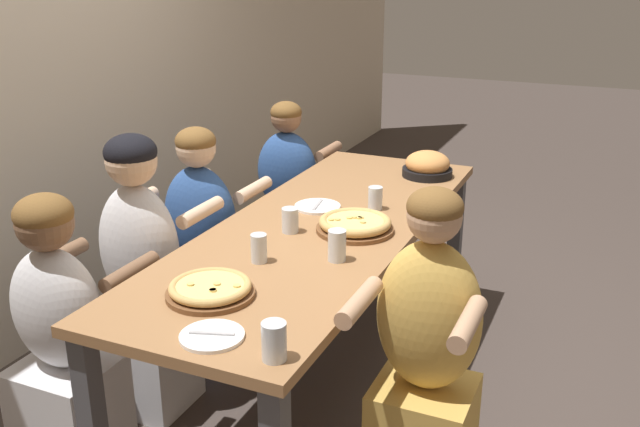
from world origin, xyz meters
TOP-DOWN VIEW (x-y plane):
  - ground_plane at (0.00, 0.00)m, footprint 18.00×18.00m
  - restaurant_back_panel at (0.00, 1.48)m, footprint 10.00×0.06m
  - dining_table at (0.00, 0.00)m, footprint 2.30×0.80m
  - pizza_board_main at (-0.01, -0.16)m, footprint 0.32×0.32m
  - pizza_board_second at (-0.77, 0.06)m, footprint 0.30×0.30m
  - skillet_bowl at (0.88, -0.22)m, footprint 0.38×0.26m
  - empty_plate_a at (-1.01, -0.09)m, footprint 0.20×0.20m
  - empty_plate_b at (0.19, 0.10)m, footprint 0.21×0.21m
  - drinking_glass_a at (-0.32, -0.21)m, footprint 0.07×0.07m
  - drinking_glass_b at (-0.45, 0.05)m, footprint 0.06×0.06m
  - drinking_glass_c at (0.28, -0.15)m, footprint 0.06×0.06m
  - drinking_glass_d at (-1.04, -0.32)m, footprint 0.07×0.07m
  - drinking_glass_e at (-0.13, 0.08)m, footprint 0.07×0.07m
  - diner_far_left at (-0.90, 0.62)m, footprint 0.51×0.40m
  - diner_far_center at (0.03, 0.62)m, footprint 0.51×0.40m
  - diner_near_midleft at (-0.51, -0.62)m, footprint 0.51×0.40m
  - diner_far_midleft at (-0.42, 0.62)m, footprint 0.51×0.40m
  - diner_far_right at (0.94, 0.62)m, footprint 0.51×0.40m

SIDE VIEW (x-z plane):
  - ground_plane at x=0.00m, z-range 0.00..0.00m
  - diner_far_right at x=0.94m, z-range -0.06..1.05m
  - diner_far_left at x=-0.90m, z-range -0.04..1.07m
  - diner_far_center at x=0.03m, z-range -0.05..1.10m
  - diner_near_midleft at x=-0.51m, z-range -0.06..1.13m
  - diner_far_midleft at x=-0.42m, z-range -0.04..1.17m
  - dining_table at x=0.00m, z-range 0.31..1.10m
  - empty_plate_b at x=0.19m, z-range 0.79..0.80m
  - empty_plate_a at x=-1.01m, z-range 0.79..0.80m
  - pizza_board_second at x=-0.77m, z-range 0.79..0.84m
  - pizza_board_main at x=-0.01m, z-range 0.79..0.85m
  - drinking_glass_e at x=-0.13m, z-range 0.78..0.88m
  - drinking_glass_b at x=-0.45m, z-range 0.78..0.89m
  - drinking_glass_d at x=-1.04m, z-range 0.78..0.90m
  - drinking_glass_a at x=-0.32m, z-range 0.78..0.90m
  - drinking_glass_c at x=0.28m, z-range 0.79..0.89m
  - skillet_bowl at x=0.88m, z-range 0.78..0.91m
  - restaurant_back_panel at x=0.00m, z-range 0.00..3.20m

